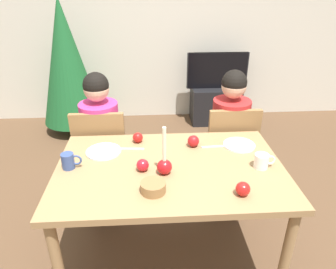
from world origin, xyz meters
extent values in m
plane|color=brown|center=(0.00, 0.00, 0.00)|extent=(7.68, 7.68, 0.00)
cube|color=beige|center=(0.00, 2.60, 1.30)|extent=(6.40, 0.10, 2.60)
cube|color=#99754C|center=(0.00, 0.00, 0.73)|extent=(1.40, 0.90, 0.04)
cylinder|color=#99754C|center=(-0.64, -0.39, 0.35)|extent=(0.06, 0.06, 0.71)
cylinder|color=#99754C|center=(0.64, -0.39, 0.35)|extent=(0.06, 0.06, 0.71)
cylinder|color=#99754C|center=(-0.64, 0.39, 0.35)|extent=(0.06, 0.06, 0.71)
cylinder|color=#99754C|center=(0.64, 0.39, 0.35)|extent=(0.06, 0.06, 0.71)
cube|color=olive|center=(-0.51, 0.69, 0.43)|extent=(0.40, 0.40, 0.04)
cube|color=olive|center=(-0.51, 0.51, 0.68)|extent=(0.40, 0.04, 0.45)
cylinder|color=olive|center=(-0.34, 0.86, 0.21)|extent=(0.04, 0.04, 0.41)
cylinder|color=olive|center=(-0.68, 0.86, 0.21)|extent=(0.04, 0.04, 0.41)
cylinder|color=olive|center=(-0.34, 0.52, 0.21)|extent=(0.04, 0.04, 0.41)
cylinder|color=olive|center=(-0.68, 0.52, 0.21)|extent=(0.04, 0.04, 0.41)
cube|color=olive|center=(0.53, 0.69, 0.43)|extent=(0.40, 0.40, 0.04)
cube|color=olive|center=(0.53, 0.51, 0.68)|extent=(0.40, 0.04, 0.45)
cylinder|color=olive|center=(0.70, 0.86, 0.21)|extent=(0.04, 0.04, 0.41)
cylinder|color=olive|center=(0.36, 0.86, 0.21)|extent=(0.04, 0.04, 0.41)
cylinder|color=olive|center=(0.70, 0.52, 0.21)|extent=(0.04, 0.04, 0.41)
cylinder|color=olive|center=(0.36, 0.52, 0.21)|extent=(0.04, 0.04, 0.41)
cube|color=#33384C|center=(-0.51, 0.64, 0.23)|extent=(0.28, 0.28, 0.45)
cylinder|color=#D1337A|center=(-0.51, 0.64, 0.69)|extent=(0.30, 0.30, 0.48)
sphere|color=tan|center=(-0.51, 0.64, 1.04)|extent=(0.19, 0.19, 0.19)
sphere|color=black|center=(-0.51, 0.64, 1.07)|extent=(0.19, 0.19, 0.19)
cube|color=#33384C|center=(0.53, 0.64, 0.23)|extent=(0.28, 0.28, 0.45)
cylinder|color=#AD2323|center=(0.53, 0.64, 0.69)|extent=(0.30, 0.30, 0.48)
sphere|color=tan|center=(0.53, 0.64, 1.04)|extent=(0.19, 0.19, 0.19)
sphere|color=black|center=(0.53, 0.64, 1.07)|extent=(0.19, 0.19, 0.19)
cube|color=black|center=(0.77, 2.30, 0.24)|extent=(0.64, 0.40, 0.48)
cube|color=black|center=(0.77, 2.30, 0.71)|extent=(0.79, 0.04, 0.46)
cube|color=black|center=(0.77, 2.30, 0.71)|extent=(0.76, 0.05, 0.46)
cylinder|color=brown|center=(-1.09, 2.15, 0.07)|extent=(0.08, 0.08, 0.14)
cone|color=#195628|center=(-1.09, 2.15, 0.88)|extent=(0.73, 0.73, 1.49)
sphere|color=red|center=(-0.04, -0.07, 0.80)|extent=(0.09, 0.09, 0.09)
cylinder|color=#EFE5C6|center=(-0.04, -0.07, 0.95)|extent=(0.02, 0.02, 0.21)
cylinder|color=silver|center=(-0.43, 0.20, 0.76)|extent=(0.23, 0.23, 0.01)
cylinder|color=silver|center=(0.50, 0.23, 0.76)|extent=(0.22, 0.22, 0.01)
cylinder|color=#33477F|center=(-0.62, 0.02, 0.80)|extent=(0.08, 0.08, 0.10)
torus|color=#33477F|center=(-0.57, 0.02, 0.80)|extent=(0.07, 0.01, 0.07)
cylinder|color=white|center=(0.55, -0.04, 0.79)|extent=(0.09, 0.09, 0.09)
torus|color=white|center=(0.61, -0.04, 0.80)|extent=(0.06, 0.01, 0.06)
cube|color=silver|center=(-0.25, 0.23, 0.75)|extent=(0.18, 0.03, 0.01)
cube|color=silver|center=(0.32, 0.23, 0.75)|extent=(0.18, 0.02, 0.01)
cylinder|color=olive|center=(-0.11, -0.24, 0.78)|extent=(0.14, 0.14, 0.06)
sphere|color=red|center=(-0.20, 0.33, 0.79)|extent=(0.07, 0.07, 0.07)
sphere|color=red|center=(-0.17, -0.03, 0.79)|extent=(0.08, 0.08, 0.08)
sphere|color=#AD181B|center=(0.18, 0.25, 0.79)|extent=(0.08, 0.08, 0.08)
sphere|color=red|center=(0.37, -0.30, 0.79)|extent=(0.08, 0.08, 0.08)
camera|label=1|loc=(-0.11, -1.62, 1.80)|focal=33.39mm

